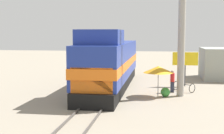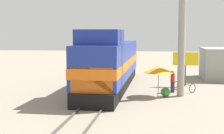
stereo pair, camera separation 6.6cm
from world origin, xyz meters
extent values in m
plane|color=gray|center=(0.00, 0.00, 0.00)|extent=(120.00, 120.00, 0.00)
cube|color=#4C4742|center=(-0.72, 0.00, 0.07)|extent=(0.08, 39.58, 0.15)
cube|color=#4C4742|center=(0.72, 0.00, 0.07)|extent=(0.08, 39.58, 0.15)
cube|color=black|center=(0.00, 2.29, 0.50)|extent=(2.93, 16.96, 1.01)
cube|color=navy|center=(0.00, 2.29, 2.49)|extent=(3.18, 16.28, 2.97)
cube|color=orange|center=(0.00, 2.29, 2.20)|extent=(3.22, 16.45, 0.70)
cube|color=orange|center=(0.00, -4.66, 1.83)|extent=(2.71, 2.37, 1.63)
cube|color=navy|center=(0.00, -2.79, 4.50)|extent=(2.99, 3.73, 1.05)
cylinder|color=#9E998E|center=(5.80, -0.65, 5.59)|extent=(0.54, 0.54, 11.18)
cylinder|color=#4C4C4C|center=(4.11, -1.03, 1.10)|extent=(0.05, 0.05, 2.19)
cone|color=orange|center=(4.11, -1.03, 2.07)|extent=(2.25, 2.25, 0.51)
cube|color=#595959|center=(6.50, 4.04, 0.95)|extent=(0.12, 0.12, 1.90)
cube|color=yellow|center=(6.50, 4.04, 2.50)|extent=(2.26, 0.08, 1.18)
sphere|color=#388C38|center=(4.66, -1.09, 0.35)|extent=(0.70, 0.70, 0.70)
cube|color=#2D3347|center=(5.25, 0.77, 0.44)|extent=(0.30, 0.20, 0.87)
cylinder|color=red|center=(5.25, 0.77, 1.22)|extent=(0.34, 0.34, 0.69)
sphere|color=tan|center=(5.25, 0.77, 1.69)|extent=(0.25, 0.25, 0.25)
torus|color=black|center=(5.61, 1.96, 0.38)|extent=(0.56, 0.58, 0.76)
torus|color=black|center=(6.82, 0.79, 0.38)|extent=(0.56, 0.58, 0.76)
cube|color=black|center=(6.22, 1.37, 0.60)|extent=(1.06, 1.03, 0.04)
cylinder|color=black|center=(6.01, 1.58, 0.51)|extent=(0.04, 0.04, 0.32)
camera|label=1|loc=(4.10, -24.61, 4.75)|focal=50.00mm
camera|label=2|loc=(4.17, -24.60, 4.75)|focal=50.00mm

